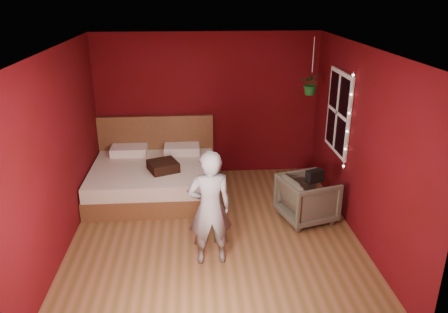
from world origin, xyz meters
TOP-DOWN VIEW (x-y plane):
  - floor at (0.00, 0.00)m, footprint 4.50×4.50m
  - room_walls at (0.00, 0.00)m, footprint 4.04×4.54m
  - window at (1.97, 0.90)m, footprint 0.05×0.97m
  - fairy_lights at (1.94, 0.38)m, footprint 0.04×0.04m
  - bed at (-0.95, 1.41)m, footprint 2.08×1.77m
  - person at (-0.09, -0.68)m, footprint 0.59×0.41m
  - armchair at (1.41, 0.30)m, footprint 0.94×0.92m
  - handbag at (1.45, 0.15)m, footprint 0.28×0.21m
  - throw_pillow at (-0.77, 1.12)m, footprint 0.57×0.57m
  - hanging_plant at (1.61, 1.25)m, footprint 0.38×0.35m

SIDE VIEW (x-z plane):
  - floor at x=0.00m, z-range 0.00..0.00m
  - bed at x=-0.95m, z-range -0.27..0.87m
  - armchair at x=1.41m, z-range 0.00..0.69m
  - throw_pillow at x=-0.77m, z-range 0.52..0.67m
  - person at x=-0.09m, z-range 0.00..1.52m
  - handbag at x=1.45m, z-range 0.69..0.87m
  - fairy_lights at x=1.94m, z-range 0.77..2.22m
  - window at x=1.97m, z-range 0.87..2.14m
  - room_walls at x=0.00m, z-range 0.37..2.99m
  - hanging_plant at x=1.61m, z-range 1.43..2.33m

